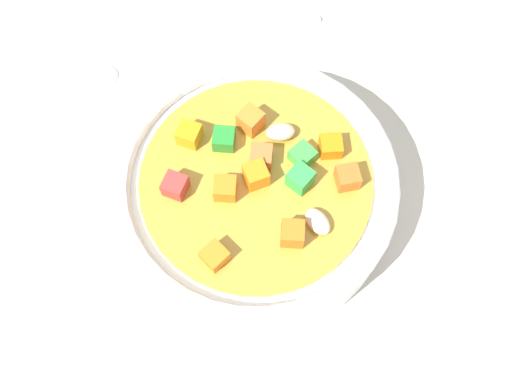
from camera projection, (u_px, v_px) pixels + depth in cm
name	position (u px, v px, depth cm)	size (l,w,h in cm)	color
ground_plane	(256.00, 210.00, 47.22)	(140.00, 140.00, 2.00)	#BAB2A0
soup_bowl_main	(256.00, 191.00, 43.50)	(20.34, 20.34, 6.70)	white
spoon	(180.00, 54.00, 51.25)	(20.70, 9.08, 0.91)	silver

